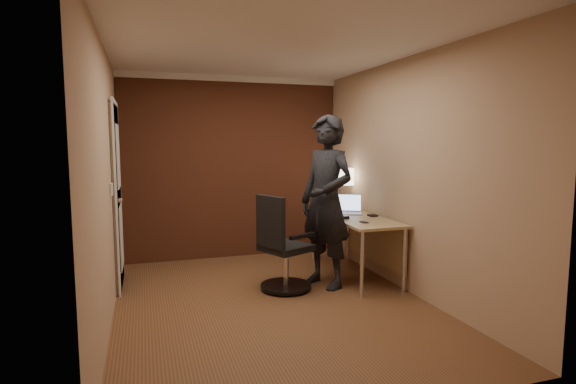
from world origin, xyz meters
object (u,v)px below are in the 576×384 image
Objects in this scene: phone at (364,222)px; desk at (360,227)px; desk_lamp at (343,177)px; mouse at (345,217)px; laptop at (348,208)px; office_chair at (281,250)px; wallet at (373,215)px; person at (326,202)px.

desk is at bearing 68.72° from phone.
desk_lamp reaches higher than mouse.
laptop is 0.40× the size of office_chair.
desk is at bearing 155.97° from wallet.
desk is 0.20m from wallet.
person is at bearing 152.57° from phone.
wallet is (0.17, -0.31, -0.05)m from laptop.
desk is 0.79× the size of person.
wallet is 0.11× the size of office_chair.
wallet is (0.07, -0.70, -0.41)m from desk_lamp.
person is at bearing -159.10° from mouse.
phone is 0.11× the size of office_chair.
office_chair is (-0.90, 0.16, -0.28)m from phone.
laptop is at bearing 57.46° from mouse.
laptop is 0.22× the size of person.
mouse is 0.10× the size of office_chair.
wallet is 1.23m from office_chair.
desk is at bearing -95.51° from desk_lamp.
mouse is (-0.20, -0.34, -0.05)m from laptop.
laptop is at bearing 98.29° from desk.
wallet is at bearing 2.36° from mouse.
desk_lamp is at bearing 120.79° from person.
laptop reaches higher than wallet.
phone is 0.95m from office_chair.
phone is 0.47m from person.
desk is 0.45m from phone.
desk_lamp is 1.31× the size of laptop.
mouse reaches higher than phone.
office_chair is at bearing -111.59° from person.
office_chair is at bearing -171.59° from wallet.
person reaches higher than phone.
person is (-0.58, -0.84, -0.20)m from desk_lamp.
person is (-0.66, -0.15, 0.21)m from wallet.
wallet reaches higher than phone.
mouse is 0.32m from phone.
desk is 13.64× the size of wallet.
desk_lamp is 1.14m from phone.
wallet is 0.71m from person.
mouse is at bearing 88.29° from person.
desk_lamp reaches higher than laptop.
office_chair reaches higher than mouse.
laptop is 0.36m from wallet.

